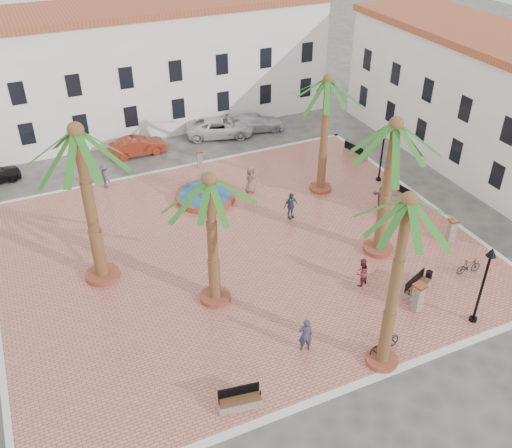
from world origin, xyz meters
The scene contains 34 objects.
ground centered at (0.00, 0.00, 0.00)m, with size 120.00×120.00×0.00m, color #56544F.
plaza centered at (0.00, 0.00, 0.07)m, with size 26.00×22.00×0.15m, color #C26D5B.
kerb_n centered at (0.00, 11.00, 0.08)m, with size 26.30×0.30×0.16m, color silver.
kerb_s centered at (0.00, -11.00, 0.08)m, with size 26.30×0.30×0.16m, color silver.
kerb_e centered at (13.00, 0.00, 0.08)m, with size 0.30×22.30×0.16m, color silver.
building_north centered at (0.00, 19.99, 4.77)m, with size 30.40×7.40×9.50m.
building_east centered at (19.99, 2.00, 4.52)m, with size 7.40×26.40×9.00m.
fountain centered at (0.17, 6.08, 0.42)m, with size 3.89×3.89×2.01m.
palm_nw centered at (-7.59, 0.75, 7.61)m, with size 5.79×5.79×8.82m.
palm_sw centered at (-2.80, -3.38, 6.20)m, with size 5.05×5.05×7.22m.
palm_s centered at (2.39, -10.39, 7.70)m, with size 4.66×4.66×8.72m.
palm_e centered at (7.08, -3.31, 6.94)m, with size 5.54×5.54×8.07m.
palm_ne centered at (7.57, 4.05, 6.87)m, with size 4.82×4.82×7.88m.
bench_s centered at (-4.28, -10.01, 0.42)m, with size 1.89×0.84×0.97m.
bench_se centered at (6.73, -7.22, 0.43)m, with size 1.98×1.25×1.00m.
bench_e centered at (11.94, 0.81, 0.40)m, with size 0.83×1.77×0.90m.
bench_ne centered at (12.29, 7.17, 0.44)m, with size 1.01×2.02×1.02m.
lamppost_s centered at (7.93, -10.01, 3.06)m, with size 0.47×0.47×4.29m.
lamppost_e centered at (11.81, 3.47, 2.89)m, with size 0.44×0.44×4.04m.
bollard_se centered at (5.93, -8.21, 0.95)m, with size 0.64×0.64×1.55m.
bollard_n centered at (1.35, 10.40, 0.80)m, with size 0.50×0.50×1.25m.
bollard_e centered at (11.37, -4.29, 0.91)m, with size 0.62×0.62×1.47m.
litter_bin centered at (7.85, -6.73, 0.48)m, with size 0.34×0.34×0.66m, color black.
cyclist_a centered at (-0.36, -8.30, 1.04)m, with size 0.65×0.43×1.78m, color #30314C.
bicycle_a centered at (2.85, -9.86, 0.61)m, with size 0.60×1.73×0.91m, color black.
cyclist_b centered at (4.49, -5.46, 0.95)m, with size 0.78×0.61×1.60m, color maroon.
bicycle_b centered at (10.25, -7.03, 0.59)m, with size 0.41×1.47×0.88m, color black.
pedestrian_fountain_a centered at (3.19, 5.67, 1.09)m, with size 0.91×0.60×1.87m, color #7C5E4C.
pedestrian_fountain_b centered at (4.13, 1.77, 1.02)m, with size 1.02×0.42×1.74m, color #314154.
pedestrian_north centered at (-5.34, 10.22, 1.02)m, with size 1.12×0.64×1.73m, color #46464A.
pedestrian_east centered at (9.68, 0.30, 0.95)m, with size 1.48×0.47×1.60m, color #66574F.
car_red centered at (-2.07, 14.43, 0.69)m, with size 1.46×4.17×1.37m, color maroon.
car_silver centered at (7.68, 14.80, 0.68)m, with size 1.90×4.68×1.36m, color silver.
car_white centered at (4.68, 14.98, 0.74)m, with size 2.45×5.31×1.47m, color silver.
Camera 1 is at (-10.02, -24.18, 19.20)m, focal length 40.00 mm.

